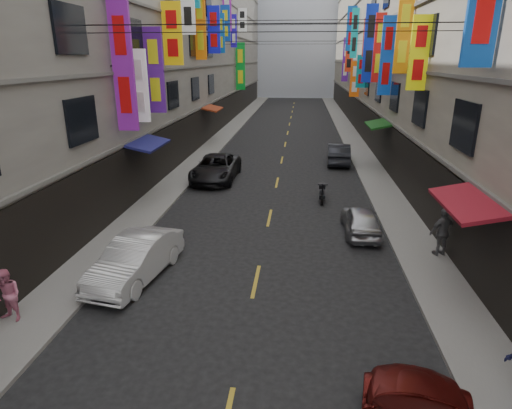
% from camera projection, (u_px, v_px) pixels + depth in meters
% --- Properties ---
extents(sidewalk_left, '(2.00, 90.00, 0.12)m').
position_uv_depth(sidewalk_left, '(217.00, 142.00, 37.38)').
color(sidewalk_left, slate).
rests_on(sidewalk_left, ground).
extents(sidewalk_right, '(2.00, 90.00, 0.12)m').
position_uv_depth(sidewalk_right, '(356.00, 145.00, 36.19)').
color(sidewalk_right, slate).
rests_on(sidewalk_right, ground).
extents(building_row_left, '(10.14, 90.00, 19.00)m').
position_uv_depth(building_row_left, '(141.00, 26.00, 34.92)').
color(building_row_left, gray).
rests_on(building_row_left, ground).
extents(building_row_right, '(10.14, 90.00, 19.00)m').
position_uv_depth(building_row_right, '(445.00, 24.00, 32.54)').
color(building_row_right, '#A09886').
rests_on(building_row_right, ground).
extents(haze_block, '(18.00, 8.00, 22.00)m').
position_uv_depth(haze_block, '(297.00, 36.00, 80.27)').
color(haze_block, '#B5BBCA').
rests_on(haze_block, ground).
extents(shop_signage, '(14.00, 55.00, 11.70)m').
position_uv_depth(shop_signage, '(281.00, 26.00, 27.21)').
color(shop_signage, '#150FB7').
rests_on(shop_signage, ground).
extents(street_awnings, '(13.99, 35.20, 0.41)m').
position_uv_depth(street_awnings, '(248.00, 145.00, 20.90)').
color(street_awnings, '#134820').
rests_on(street_awnings, ground).
extents(overhead_cables, '(14.00, 38.04, 1.24)m').
position_uv_depth(overhead_cables, '(280.00, 23.00, 22.66)').
color(overhead_cables, black).
rests_on(overhead_cables, ground).
extents(lane_markings, '(0.12, 80.20, 0.01)m').
position_uv_depth(lane_markings, '(284.00, 151.00, 33.98)').
color(lane_markings, gold).
rests_on(lane_markings, ground).
extents(scooter_far_right, '(0.50, 1.80, 1.14)m').
position_uv_depth(scooter_far_right, '(322.00, 193.00, 22.06)').
color(scooter_far_right, black).
rests_on(scooter_far_right, ground).
extents(car_left_mid, '(2.22, 4.51, 1.42)m').
position_uv_depth(car_left_mid, '(136.00, 259.00, 14.20)').
color(car_left_mid, silver).
rests_on(car_left_mid, ground).
extents(car_left_far, '(2.52, 5.35, 1.48)m').
position_uv_depth(car_left_far, '(216.00, 168.00, 25.86)').
color(car_left_far, black).
rests_on(car_left_far, ground).
extents(car_right_mid, '(1.47, 3.53, 1.20)m').
position_uv_depth(car_right_mid, '(361.00, 220.00, 17.92)').
color(car_right_mid, '#B0B1B5').
rests_on(car_right_mid, ground).
extents(car_right_far, '(1.73, 4.37, 1.41)m').
position_uv_depth(car_right_far, '(339.00, 154.00, 29.92)').
color(car_right_far, '#23242A').
rests_on(car_right_far, ground).
extents(pedestrian_lfar, '(0.84, 0.67, 1.54)m').
position_uv_depth(pedestrian_lfar, '(8.00, 296.00, 11.65)').
color(pedestrian_lfar, pink).
rests_on(pedestrian_lfar, sidewalk_left).
extents(pedestrian_rfar, '(1.20, 0.91, 1.80)m').
position_uv_depth(pedestrian_rfar, '(443.00, 232.00, 15.58)').
color(pedestrian_rfar, '#5A595C').
rests_on(pedestrian_rfar, sidewalk_right).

